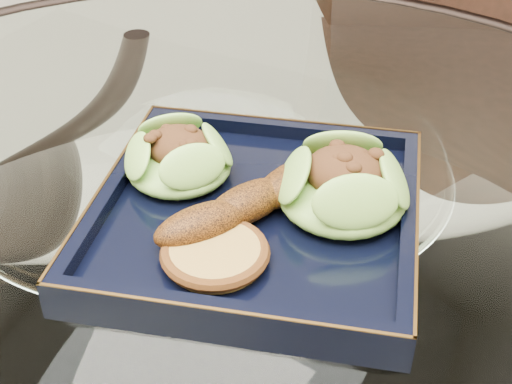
% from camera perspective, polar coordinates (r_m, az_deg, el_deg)
% --- Properties ---
extents(dining_table, '(1.13, 1.13, 0.77)m').
position_cam_1_polar(dining_table, '(0.77, -3.25, -10.33)').
color(dining_table, white).
rests_on(dining_table, ground).
extents(dining_chair, '(0.59, 0.59, 1.04)m').
position_cam_1_polar(dining_chair, '(1.13, 15.18, 4.19)').
color(dining_chair, '#331A11').
rests_on(dining_chair, ground).
extents(navy_plate, '(0.33, 0.33, 0.02)m').
position_cam_1_polar(navy_plate, '(0.61, 0.00, -2.27)').
color(navy_plate, black).
rests_on(navy_plate, dining_table).
extents(lettuce_wrap_left, '(0.12, 0.12, 0.03)m').
position_cam_1_polar(lettuce_wrap_left, '(0.64, -6.21, 2.51)').
color(lettuce_wrap_left, '#5F912A').
rests_on(lettuce_wrap_left, navy_plate).
extents(lettuce_wrap_right, '(0.12, 0.12, 0.04)m').
position_cam_1_polar(lettuce_wrap_right, '(0.60, 6.97, 0.20)').
color(lettuce_wrap_right, '#64972C').
rests_on(lettuce_wrap_right, navy_plate).
extents(roasted_plantain, '(0.10, 0.17, 0.03)m').
position_cam_1_polar(roasted_plantain, '(0.59, -0.67, -0.87)').
color(roasted_plantain, '#5B2E09').
rests_on(roasted_plantain, navy_plate).
extents(crumb_patty, '(0.08, 0.08, 0.01)m').
position_cam_1_polar(crumb_patty, '(0.55, -3.29, -5.02)').
color(crumb_patty, '#B58C3C').
rests_on(crumb_patty, navy_plate).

